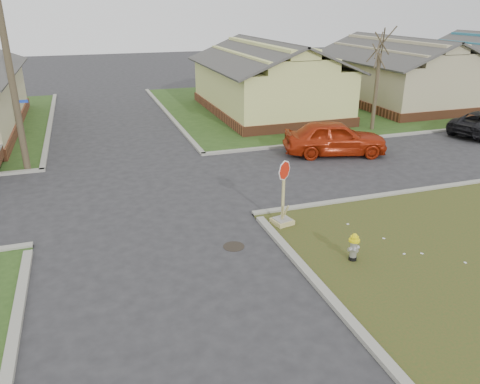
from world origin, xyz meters
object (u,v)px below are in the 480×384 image
object	(u,v)px
utility_pole	(8,60)
fire_hydrant	(354,245)
stop_sign	(283,210)
red_sedan	(335,138)

from	to	relation	value
utility_pole	fire_hydrant	size ratio (longest dim) A/B	10.90
fire_hydrant	stop_sign	bearing A→B (deg)	102.48
utility_pole	fire_hydrant	world-z (taller)	utility_pole
fire_hydrant	red_sedan	size ratio (longest dim) A/B	0.17
utility_pole	stop_sign	distance (m)	12.62
utility_pole	red_sedan	world-z (taller)	utility_pole
utility_pole	stop_sign	bearing A→B (deg)	-45.47
stop_sign	red_sedan	size ratio (longest dim) A/B	0.45
fire_hydrant	red_sedan	distance (m)	10.16
stop_sign	fire_hydrant	bearing A→B (deg)	-83.33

